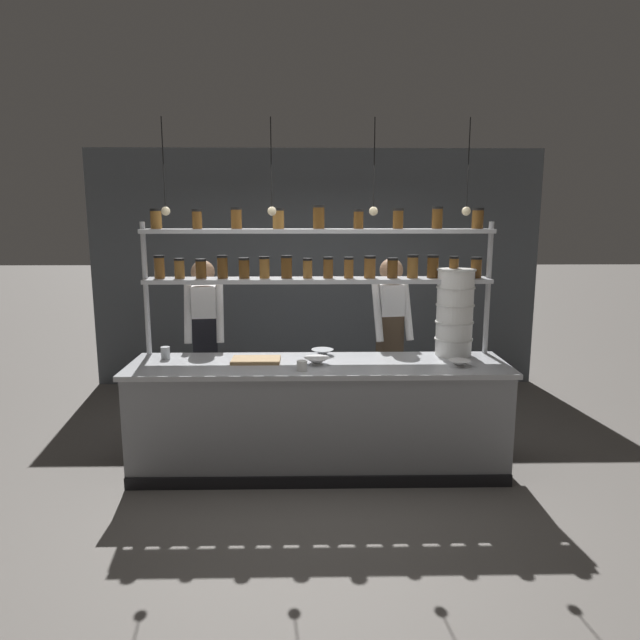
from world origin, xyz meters
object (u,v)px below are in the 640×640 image
at_px(chef_center, 390,335).
at_px(chef_left, 205,337).
at_px(prep_bowl_near_left, 317,361).
at_px(cutting_board, 256,360).
at_px(serving_cup_by_board, 302,366).
at_px(spice_shelf_unit, 319,260).
at_px(container_stack, 455,313).
at_px(serving_cup_front, 165,353).
at_px(prep_bowl_center_front, 460,363).
at_px(prep_bowl_center_back, 322,352).

bearing_deg(chef_center, chef_left, 170.10).
bearing_deg(prep_bowl_near_left, cutting_board, 168.31).
height_order(chef_center, serving_cup_by_board, chef_center).
bearing_deg(serving_cup_by_board, spice_shelf_unit, 75.65).
bearing_deg(container_stack, chef_center, 136.06).
xyz_separation_m(spice_shelf_unit, serving_cup_front, (-1.30, -0.17, -0.76)).
bearing_deg(spice_shelf_unit, prep_bowl_near_left, -93.77).
bearing_deg(chef_center, spice_shelf_unit, -160.68).
bearing_deg(spice_shelf_unit, serving_cup_front, -172.62).
bearing_deg(prep_bowl_near_left, serving_cup_by_board, -122.06).
bearing_deg(container_stack, prep_bowl_near_left, -166.07).
distance_m(container_stack, cutting_board, 1.74).
relative_size(spice_shelf_unit, prep_bowl_center_front, 16.70).
xyz_separation_m(prep_bowl_center_front, serving_cup_by_board, (-1.27, -0.11, 0.02)).
height_order(cutting_board, prep_bowl_center_back, prep_bowl_center_back).
bearing_deg(prep_bowl_center_back, cutting_board, -159.97).
xyz_separation_m(prep_bowl_near_left, prep_bowl_center_front, (1.15, -0.08, -0.00)).
height_order(prep_bowl_near_left, prep_bowl_center_front, prep_bowl_near_left).
xyz_separation_m(serving_cup_front, serving_cup_by_board, (1.16, -0.39, -0.01)).
distance_m(prep_bowl_near_left, serving_cup_by_board, 0.23).
relative_size(chef_left, chef_center, 0.99).
bearing_deg(prep_bowl_center_front, container_stack, 83.97).
distance_m(cutting_board, prep_bowl_center_back, 0.59).
height_order(chef_left, chef_center, chef_center).
bearing_deg(chef_center, cutting_board, -162.01).
bearing_deg(cutting_board, chef_left, 129.88).
xyz_separation_m(prep_bowl_center_back, serving_cup_by_board, (-0.17, -0.50, 0.01)).
bearing_deg(serving_cup_by_board, prep_bowl_center_back, 71.02).
relative_size(cutting_board, prep_bowl_center_back, 2.08).
distance_m(spice_shelf_unit, container_stack, 1.25).
height_order(spice_shelf_unit, prep_bowl_center_back, spice_shelf_unit).
xyz_separation_m(chef_center, prep_bowl_near_left, (-0.70, -0.76, -0.05)).
bearing_deg(spice_shelf_unit, cutting_board, -153.23).
xyz_separation_m(spice_shelf_unit, prep_bowl_near_left, (-0.02, -0.37, -0.79)).
distance_m(prep_bowl_center_back, serving_cup_by_board, 0.53).
bearing_deg(prep_bowl_near_left, serving_cup_front, 170.95).
distance_m(chef_center, cutting_board, 1.38).
height_order(spice_shelf_unit, prep_bowl_near_left, spice_shelf_unit).
relative_size(chef_center, prep_bowl_near_left, 8.09).
relative_size(chef_left, prep_bowl_near_left, 8.02).
bearing_deg(prep_bowl_center_back, prep_bowl_near_left, -99.59).
bearing_deg(chef_center, container_stack, -54.48).
bearing_deg(spice_shelf_unit, prep_bowl_center_front, -21.74).
bearing_deg(prep_bowl_center_front, spice_shelf_unit, 158.26).
xyz_separation_m(chef_left, cutting_board, (0.53, -0.64, -0.06)).
relative_size(prep_bowl_center_front, prep_bowl_center_back, 0.93).
bearing_deg(chef_left, prep_bowl_center_front, -27.28).
xyz_separation_m(container_stack, serving_cup_front, (-2.46, -0.09, -0.32)).
distance_m(prep_bowl_center_front, prep_bowl_center_back, 1.16).
relative_size(spice_shelf_unit, cutting_board, 7.48).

